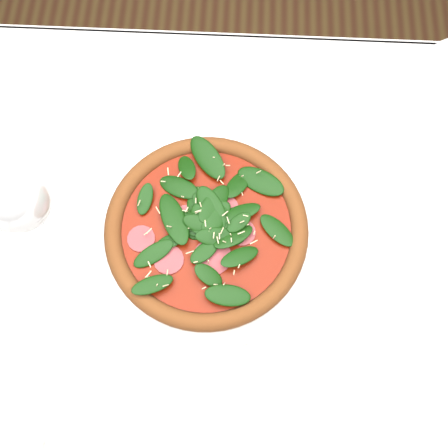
{
  "coord_description": "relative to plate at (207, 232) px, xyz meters",
  "views": [
    {
      "loc": [
        0.08,
        -0.24,
        1.51
      ],
      "look_at": [
        0.07,
        0.02,
        0.77
      ],
      "focal_mm": 40.0,
      "sensor_mm": 36.0,
      "label": 1
    }
  ],
  "objects": [
    {
      "name": "ground",
      "position": [
        -0.04,
        -0.01,
        -0.76
      ],
      "size": [
        6.0,
        6.0,
        0.0
      ],
      "primitive_type": "plane",
      "color": "brown",
      "rests_on": "ground"
    },
    {
      "name": "wine_glass",
      "position": [
        -0.25,
        -0.02,
        0.15
      ],
      "size": [
        0.09,
        0.09,
        0.22
      ],
      "color": "silver",
      "rests_on": "dining_table"
    },
    {
      "name": "pizza",
      "position": [
        -0.0,
        -0.0,
        0.02
      ],
      "size": [
        0.41,
        0.41,
        0.04
      ],
      "rotation": [
        0.0,
        0.0,
        0.36
      ],
      "color": "brown",
      "rests_on": "plate"
    },
    {
      "name": "dining_table",
      "position": [
        -0.04,
        -0.01,
        -0.11
      ],
      "size": [
        1.21,
        0.81,
        0.75
      ],
      "color": "silver",
      "rests_on": "ground"
    },
    {
      "name": "plate",
      "position": [
        0.0,
        0.0,
        0.0
      ],
      "size": [
        0.37,
        0.37,
        0.02
      ],
      "color": "silver",
      "rests_on": "dining_table"
    }
  ]
}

